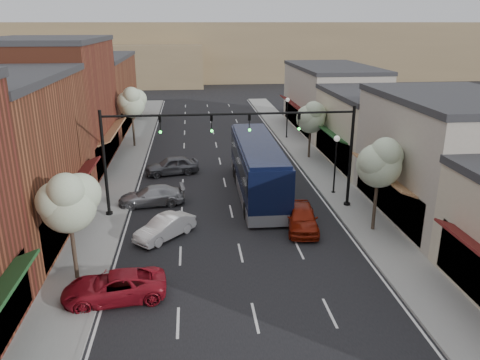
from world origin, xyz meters
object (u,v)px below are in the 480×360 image
object	(u,v)px
red_hatchback	(302,217)
parked_car_d	(172,165)
tree_left_near	(68,201)
tree_left_far	(132,102)
signal_mast_right	(316,142)
parked_car_c	(152,196)
parked_car_b	(165,227)
tree_right_far	(311,116)
coach_bus	(257,167)
lamp_post_far	(287,111)
signal_mast_left	(142,147)
parked_car_a	(114,287)
tree_right_near	(380,161)
lamp_post_near	(336,155)

from	to	relation	value
red_hatchback	parked_car_d	world-z (taller)	red_hatchback
tree_left_near	tree_left_far	distance (m)	26.00
signal_mast_right	red_hatchback	size ratio (longest dim) A/B	1.82
signal_mast_right	red_hatchback	bearing A→B (deg)	-115.83
tree_left_far	parked_car_c	size ratio (longest dim) A/B	1.35
tree_left_far	parked_car_b	world-z (taller)	tree_left_far
tree_right_far	parked_car_c	size ratio (longest dim) A/B	1.19
coach_bus	parked_car_d	xyz separation A→B (m)	(-6.42, 5.40, -1.31)
tree_right_far	lamp_post_far	size ratio (longest dim) A/B	1.22
parked_car_c	parked_car_d	distance (m)	6.92
tree_right_far	red_hatchback	xyz separation A→B (m)	(-4.30, -15.19, -3.22)
signal_mast_left	tree_left_far	xyz separation A→B (m)	(-2.63, 17.95, -0.02)
lamp_post_far	coach_bus	size ratio (longest dim) A/B	0.34
lamp_post_far	red_hatchback	xyz separation A→B (m)	(-3.75, -23.25, -2.24)
red_hatchback	parked_car_a	size ratio (longest dim) A/B	0.96
tree_right_far	coach_bus	bearing A→B (deg)	-125.05
tree_left_far	parked_car_a	world-z (taller)	tree_left_far
signal_mast_right	parked_car_c	bearing A→B (deg)	170.78
tree_right_near	lamp_post_far	bearing A→B (deg)	91.30
tree_left_near	parked_car_b	xyz separation A→B (m)	(4.05, 4.45, -3.57)
coach_bus	parked_car_a	xyz separation A→B (m)	(-8.42, -13.11, -1.41)
tree_right_near	parked_car_d	world-z (taller)	tree_right_near
signal_mast_left	tree_right_near	world-z (taller)	signal_mast_left
lamp_post_far	tree_left_near	bearing A→B (deg)	-119.78
signal_mast_left	lamp_post_far	xyz separation A→B (m)	(13.42, 20.00, -1.62)
tree_right_near	tree_left_far	xyz separation A→B (m)	(-16.60, 22.00, 0.15)
red_hatchback	parked_car_b	distance (m)	8.26
signal_mast_left	parked_car_a	xyz separation A→B (m)	(-0.58, -9.90, -3.97)
tree_right_far	tree_left_near	bearing A→B (deg)	-129.69
parked_car_c	signal_mast_left	bearing A→B (deg)	-13.71
tree_right_far	parked_car_d	bearing A→B (deg)	-165.11
tree_left_far	parked_car_a	size ratio (longest dim) A/B	1.31
tree_left_far	lamp_post_far	bearing A→B (deg)	7.30
signal_mast_left	lamp_post_far	size ratio (longest dim) A/B	1.85
coach_bus	red_hatchback	bearing A→B (deg)	-73.56
tree_right_near	parked_car_d	size ratio (longest dim) A/B	1.35
tree_right_near	tree_right_far	distance (m)	16.01
tree_right_far	red_hatchback	bearing A→B (deg)	-105.79
signal_mast_right	coach_bus	size ratio (longest dim) A/B	0.63
lamp_post_far	parked_car_a	distance (m)	33.10
signal_mast_right	tree_right_near	bearing A→B (deg)	-56.09
signal_mast_right	coach_bus	distance (m)	5.33
tree_right_near	lamp_post_near	size ratio (longest dim) A/B	1.34
signal_mast_right	tree_right_near	distance (m)	4.89
signal_mast_right	coach_bus	xyz separation A→B (m)	(-3.40, 3.21, -2.56)
tree_left_near	parked_car_c	xyz separation A→B (m)	(2.89, 9.84, -3.56)
tree_left_near	coach_bus	xyz separation A→B (m)	(10.47, 11.26, -2.16)
parked_car_b	parked_car_c	size ratio (longest dim) A/B	0.87
signal_mast_left	lamp_post_near	distance (m)	13.75
parked_car_a	parked_car_b	size ratio (longest dim) A/B	1.19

